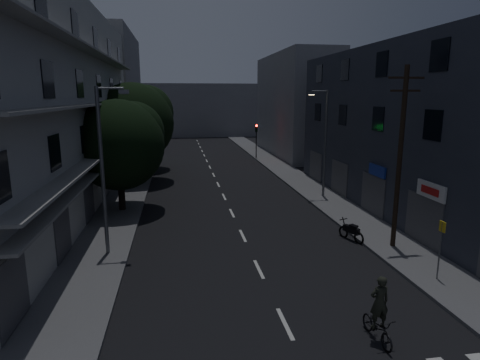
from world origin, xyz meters
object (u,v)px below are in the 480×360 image
object	(u,v)px
bus_stop_sign	(441,240)
cyclist	(378,319)
utility_pole	(400,155)
motorcycle	(351,232)

from	to	relation	value
bus_stop_sign	cyclist	bearing A→B (deg)	-142.40
bus_stop_sign	cyclist	world-z (taller)	bus_stop_sign
utility_pole	bus_stop_sign	world-z (taller)	utility_pole
utility_pole	bus_stop_sign	size ratio (longest dim) A/B	3.56
utility_pole	cyclist	world-z (taller)	utility_pole
motorcycle	cyclist	size ratio (longest dim) A/B	0.79
motorcycle	cyclist	world-z (taller)	cyclist
motorcycle	bus_stop_sign	bearing A→B (deg)	-95.00
utility_pole	motorcycle	xyz separation A→B (m)	(-1.61, 1.48, -4.40)
bus_stop_sign	motorcycle	bearing A→B (deg)	105.32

